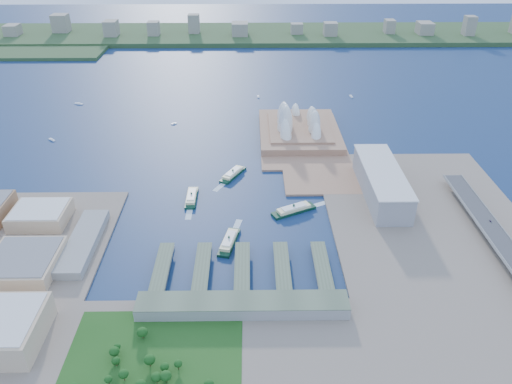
{
  "coord_description": "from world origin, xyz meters",
  "views": [
    {
      "loc": [
        23.08,
        -486.59,
        339.66
      ],
      "look_at": [
        30.33,
        61.79,
        18.0
      ],
      "focal_mm": 35.0,
      "sensor_mm": 36.0,
      "label": 1
    }
  ],
  "objects_px": {
    "car_c": "(490,221)",
    "ferry_c": "(229,240)",
    "ferry_a": "(192,196)",
    "ferry_b": "(233,173)",
    "toaster_building": "(381,182)",
    "opera_house": "(300,117)",
    "ferry_d": "(294,208)"
  },
  "relations": [
    {
      "from": "ferry_b",
      "to": "ferry_d",
      "type": "relative_size",
      "value": 0.92
    },
    {
      "from": "toaster_building",
      "to": "ferry_b",
      "type": "height_order",
      "value": "toaster_building"
    },
    {
      "from": "ferry_b",
      "to": "car_c",
      "type": "relative_size",
      "value": 11.96
    },
    {
      "from": "car_c",
      "to": "ferry_c",
      "type": "bearing_deg",
      "value": 3.68
    },
    {
      "from": "ferry_c",
      "to": "ferry_d",
      "type": "distance_m",
      "value": 103.13
    },
    {
      "from": "ferry_a",
      "to": "ferry_c",
      "type": "height_order",
      "value": "ferry_c"
    },
    {
      "from": "ferry_c",
      "to": "ferry_d",
      "type": "bearing_deg",
      "value": -127.4
    },
    {
      "from": "opera_house",
      "to": "car_c",
      "type": "height_order",
      "value": "opera_house"
    },
    {
      "from": "opera_house",
      "to": "ferry_c",
      "type": "relative_size",
      "value": 3.29
    },
    {
      "from": "ferry_d",
      "to": "car_c",
      "type": "height_order",
      "value": "car_c"
    },
    {
      "from": "ferry_b",
      "to": "ferry_c",
      "type": "height_order",
      "value": "ferry_c"
    },
    {
      "from": "ferry_a",
      "to": "ferry_b",
      "type": "relative_size",
      "value": 0.99
    },
    {
      "from": "toaster_building",
      "to": "ferry_a",
      "type": "distance_m",
      "value": 249.64
    },
    {
      "from": "opera_house",
      "to": "car_c",
      "type": "bearing_deg",
      "value": -55.0
    },
    {
      "from": "ferry_a",
      "to": "ferry_c",
      "type": "relative_size",
      "value": 0.98
    },
    {
      "from": "opera_house",
      "to": "ferry_a",
      "type": "xyz_separation_m",
      "value": [
        -159.12,
        -204.52,
        -26.94
      ]
    },
    {
      "from": "ferry_b",
      "to": "ferry_d",
      "type": "height_order",
      "value": "ferry_d"
    },
    {
      "from": "ferry_a",
      "to": "ferry_d",
      "type": "xyz_separation_m",
      "value": [
        131.65,
        -33.21,
        0.47
      ]
    },
    {
      "from": "ferry_c",
      "to": "ferry_d",
      "type": "height_order",
      "value": "ferry_d"
    },
    {
      "from": "ferry_a",
      "to": "ferry_c",
      "type": "distance_m",
      "value": 112.32
    },
    {
      "from": "toaster_building",
      "to": "ferry_c",
      "type": "height_order",
      "value": "toaster_building"
    },
    {
      "from": "toaster_building",
      "to": "ferry_b",
      "type": "distance_m",
      "value": 205.79
    },
    {
      "from": "ferry_a",
      "to": "ferry_c",
      "type": "bearing_deg",
      "value": -62.32
    },
    {
      "from": "opera_house",
      "to": "ferry_a",
      "type": "height_order",
      "value": "opera_house"
    },
    {
      "from": "toaster_building",
      "to": "ferry_b",
      "type": "relative_size",
      "value": 2.87
    },
    {
      "from": "ferry_a",
      "to": "ferry_c",
      "type": "xyz_separation_m",
      "value": [
        52.49,
        -99.31,
        0.11
      ]
    },
    {
      "from": "car_c",
      "to": "opera_house",
      "type": "bearing_deg",
      "value": -55.0
    },
    {
      "from": "ferry_b",
      "to": "ferry_c",
      "type": "distance_m",
      "value": 162.86
    },
    {
      "from": "ferry_c",
      "to": "car_c",
      "type": "distance_m",
      "value": 306.44
    },
    {
      "from": "ferry_a",
      "to": "ferry_d",
      "type": "distance_m",
      "value": 135.77
    },
    {
      "from": "ferry_d",
      "to": "car_c",
      "type": "bearing_deg",
      "value": -128.59
    },
    {
      "from": "ferry_a",
      "to": "ferry_d",
      "type": "bearing_deg",
      "value": -14.34
    }
  ]
}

